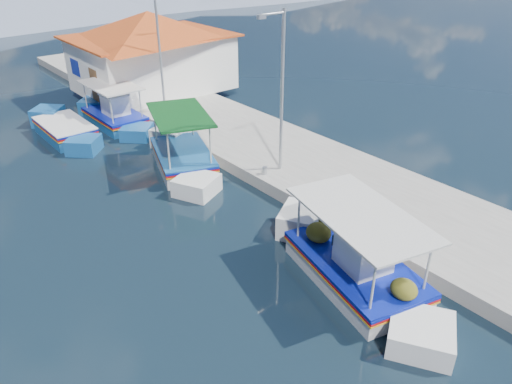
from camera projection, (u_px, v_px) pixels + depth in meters
ground at (214, 243)px, 15.37m from camera, size 160.00×160.00×0.00m
quay at (244, 137)px, 22.63m from camera, size 5.00×44.00×0.50m
bollards at (216, 145)px, 20.76m from camera, size 0.20×17.20×0.30m
main_caique at (352, 266)px, 13.51m from camera, size 3.36×7.32×2.48m
caique_green_canopy at (181, 158)px, 20.17m from camera, size 3.61×6.61×2.63m
caique_blue_hull at (65, 131)px, 23.17m from camera, size 1.93×6.43×1.14m
caique_far at (114, 117)px, 24.62m from camera, size 2.04×6.70×2.35m
harbor_building at (151, 50)px, 27.72m from camera, size 10.49×10.49×4.40m
lamp_post_near at (280, 85)px, 17.42m from camera, size 1.21×0.14×6.00m
lamp_post_far at (158, 46)px, 23.54m from camera, size 1.21×0.14×6.00m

